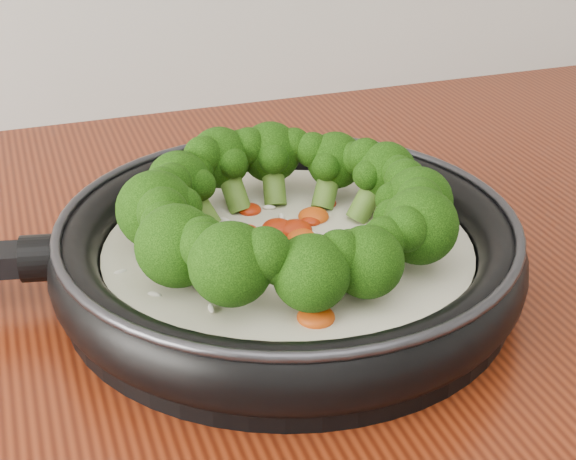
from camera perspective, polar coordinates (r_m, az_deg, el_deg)
name	(u,v)px	position (r m, az deg, el deg)	size (l,w,h in m)	color
skillet	(282,243)	(0.65, -0.38, -0.87)	(0.59, 0.43, 0.10)	black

